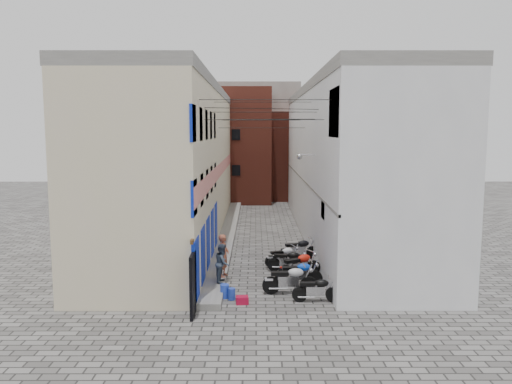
{
  "coord_description": "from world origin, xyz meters",
  "views": [
    {
      "loc": [
        -0.38,
        -16.99,
        6.36
      ],
      "look_at": [
        -0.34,
        10.12,
        3.0
      ],
      "focal_mm": 35.0,
      "sensor_mm": 36.0,
      "label": 1
    }
  ],
  "objects_px": {
    "motorcycle_a": "(316,288)",
    "person_b": "(223,263)",
    "motorcycle_f": "(284,255)",
    "motorcycle_c": "(299,272)",
    "motorcycle_b": "(290,278)",
    "motorcycle_g": "(299,248)",
    "water_jug_far": "(225,291)",
    "person_a": "(224,255)",
    "red_crate": "(242,300)",
    "water_jug_near": "(232,294)",
    "motorcycle_e": "(289,260)",
    "motorcycle_d": "(300,264)"
  },
  "relations": [
    {
      "from": "water_jug_near",
      "to": "red_crate",
      "type": "xyz_separation_m",
      "value": [
        0.41,
        -0.45,
        -0.08
      ]
    },
    {
      "from": "person_b",
      "to": "water_jug_near",
      "type": "relative_size",
      "value": 3.58
    },
    {
      "from": "motorcycle_a",
      "to": "motorcycle_b",
      "type": "relative_size",
      "value": 0.84
    },
    {
      "from": "motorcycle_g",
      "to": "water_jug_far",
      "type": "height_order",
      "value": "motorcycle_g"
    },
    {
      "from": "motorcycle_c",
      "to": "water_jug_far",
      "type": "xyz_separation_m",
      "value": [
        -2.95,
        -1.47,
        -0.31
      ]
    },
    {
      "from": "motorcycle_a",
      "to": "motorcycle_d",
      "type": "xyz_separation_m",
      "value": [
        -0.36,
        3.01,
        0.1
      ]
    },
    {
      "from": "motorcycle_c",
      "to": "person_b",
      "type": "xyz_separation_m",
      "value": [
        -3.1,
        -0.25,
        0.46
      ]
    },
    {
      "from": "motorcycle_b",
      "to": "person_a",
      "type": "relative_size",
      "value": 1.21
    },
    {
      "from": "motorcycle_a",
      "to": "motorcycle_c",
      "type": "relative_size",
      "value": 0.92
    },
    {
      "from": "person_a",
      "to": "motorcycle_c",
      "type": "bearing_deg",
      "value": -87.44
    },
    {
      "from": "motorcycle_b",
      "to": "motorcycle_c",
      "type": "xyz_separation_m",
      "value": [
        0.43,
        0.98,
        -0.05
      ]
    },
    {
      "from": "motorcycle_b",
      "to": "water_jug_far",
      "type": "xyz_separation_m",
      "value": [
        -2.52,
        -0.49,
        -0.36
      ]
    },
    {
      "from": "motorcycle_c",
      "to": "motorcycle_a",
      "type": "bearing_deg",
      "value": 8.92
    },
    {
      "from": "water_jug_near",
      "to": "water_jug_far",
      "type": "relative_size",
      "value": 0.83
    },
    {
      "from": "red_crate",
      "to": "water_jug_near",
      "type": "bearing_deg",
      "value": 131.97
    },
    {
      "from": "person_b",
      "to": "motorcycle_g",
      "type": "bearing_deg",
      "value": -32.69
    },
    {
      "from": "motorcycle_c",
      "to": "water_jug_near",
      "type": "relative_size",
      "value": 4.52
    },
    {
      "from": "motorcycle_a",
      "to": "motorcycle_f",
      "type": "distance_m",
      "value": 4.97
    },
    {
      "from": "motorcycle_a",
      "to": "person_a",
      "type": "bearing_deg",
      "value": -122.99
    },
    {
      "from": "motorcycle_c",
      "to": "motorcycle_b",
      "type": "bearing_deg",
      "value": -29.42
    },
    {
      "from": "motorcycle_f",
      "to": "red_crate",
      "type": "bearing_deg",
      "value": -39.75
    },
    {
      "from": "person_a",
      "to": "person_b",
      "type": "relative_size",
      "value": 1.14
    },
    {
      "from": "motorcycle_g",
      "to": "motorcycle_e",
      "type": "bearing_deg",
      "value": -34.65
    },
    {
      "from": "motorcycle_g",
      "to": "person_a",
      "type": "height_order",
      "value": "person_a"
    },
    {
      "from": "motorcycle_b",
      "to": "motorcycle_d",
      "type": "bearing_deg",
      "value": 162.75
    },
    {
      "from": "motorcycle_a",
      "to": "motorcycle_f",
      "type": "relative_size",
      "value": 0.98
    },
    {
      "from": "motorcycle_g",
      "to": "person_a",
      "type": "relative_size",
      "value": 1.15
    },
    {
      "from": "motorcycle_c",
      "to": "water_jug_near",
      "type": "distance_m",
      "value": 3.17
    },
    {
      "from": "motorcycle_g",
      "to": "motorcycle_c",
      "type": "bearing_deg",
      "value": -21.92
    },
    {
      "from": "person_a",
      "to": "person_b",
      "type": "height_order",
      "value": "person_a"
    },
    {
      "from": "person_a",
      "to": "water_jug_near",
      "type": "distance_m",
      "value": 2.43
    },
    {
      "from": "person_a",
      "to": "person_b",
      "type": "bearing_deg",
      "value": -167.6
    },
    {
      "from": "motorcycle_e",
      "to": "water_jug_near",
      "type": "relative_size",
      "value": 4.35
    },
    {
      "from": "motorcycle_b",
      "to": "person_b",
      "type": "xyz_separation_m",
      "value": [
        -2.67,
        0.73,
        0.41
      ]
    },
    {
      "from": "motorcycle_e",
      "to": "person_a",
      "type": "bearing_deg",
      "value": -54.89
    },
    {
      "from": "red_crate",
      "to": "motorcycle_b",
      "type": "bearing_deg",
      "value": 31.93
    },
    {
      "from": "motorcycle_f",
      "to": "water_jug_near",
      "type": "relative_size",
      "value": 4.21
    },
    {
      "from": "motorcycle_a",
      "to": "motorcycle_e",
      "type": "bearing_deg",
      "value": -167.81
    },
    {
      "from": "motorcycle_e",
      "to": "red_crate",
      "type": "xyz_separation_m",
      "value": [
        -1.99,
        -4.24,
        -0.41
      ]
    },
    {
      "from": "motorcycle_g",
      "to": "water_jug_near",
      "type": "xyz_separation_m",
      "value": [
        -3.06,
        -5.82,
        -0.38
      ]
    },
    {
      "from": "red_crate",
      "to": "motorcycle_g",
      "type": "bearing_deg",
      "value": 67.09
    },
    {
      "from": "motorcycle_a",
      "to": "person_b",
      "type": "relative_size",
      "value": 1.16
    },
    {
      "from": "motorcycle_f",
      "to": "person_b",
      "type": "distance_m",
      "value": 4.19
    },
    {
      "from": "motorcycle_b",
      "to": "motorcycle_d",
      "type": "xyz_separation_m",
      "value": [
        0.57,
        2.07,
        0.0
      ]
    },
    {
      "from": "person_b",
      "to": "person_a",
      "type": "bearing_deg",
      "value": 5.73
    },
    {
      "from": "motorcycle_c",
      "to": "water_jug_near",
      "type": "height_order",
      "value": "motorcycle_c"
    },
    {
      "from": "motorcycle_a",
      "to": "red_crate",
      "type": "bearing_deg",
      "value": -84.47
    },
    {
      "from": "motorcycle_e",
      "to": "motorcycle_g",
      "type": "xyz_separation_m",
      "value": [
        0.66,
        2.03,
        0.04
      ]
    },
    {
      "from": "motorcycle_g",
      "to": "person_a",
      "type": "xyz_separation_m",
      "value": [
        -3.49,
        -3.61,
        0.55
      ]
    },
    {
      "from": "motorcycle_c",
      "to": "person_a",
      "type": "height_order",
      "value": "person_a"
    }
  ]
}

